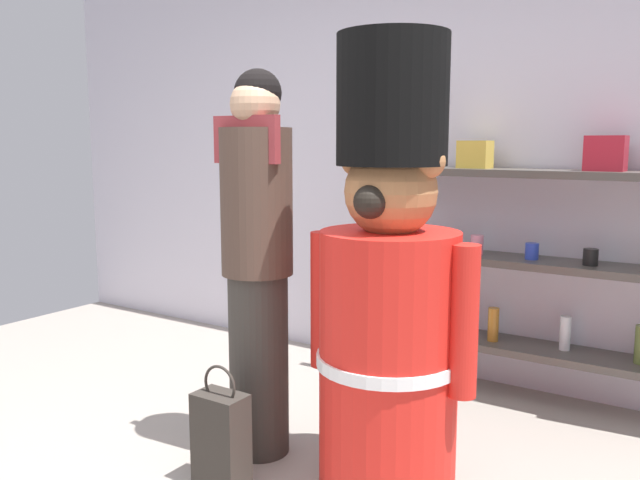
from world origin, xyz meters
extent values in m
cube|color=silver|center=(0.00, 2.20, 1.30)|extent=(6.40, 0.12, 2.60)
cube|color=#4C4742|center=(-0.13, 1.83, 0.80)|extent=(0.05, 0.05, 1.59)
cube|color=#4C4742|center=(-0.13, 2.13, 0.80)|extent=(0.05, 0.05, 1.59)
cube|color=#4C4742|center=(0.61, 1.98, 0.29)|extent=(1.49, 0.30, 0.04)
cube|color=#4C4742|center=(0.61, 1.98, 0.76)|extent=(1.49, 0.30, 0.04)
cube|color=#4C4742|center=(0.61, 1.98, 1.24)|extent=(1.49, 0.30, 0.04)
cylinder|color=red|center=(0.02, 2.00, 0.83)|extent=(0.09, 0.09, 0.09)
cylinder|color=pink|center=(0.32, 1.96, 0.84)|extent=(0.07, 0.07, 0.11)
cylinder|color=blue|center=(0.61, 1.97, 0.83)|extent=(0.07, 0.07, 0.09)
cylinder|color=black|center=(0.91, 1.96, 0.83)|extent=(0.07, 0.07, 0.09)
cylinder|color=navy|center=(0.06, 1.96, 0.39)|extent=(0.06, 0.06, 0.16)
cylinder|color=#B27226|center=(0.43, 1.95, 0.40)|extent=(0.06, 0.06, 0.19)
cylinder|color=silver|center=(0.80, 2.01, 0.40)|extent=(0.06, 0.06, 0.18)
cube|color=gold|center=(0.28, 1.98, 1.34)|extent=(0.17, 0.13, 0.15)
cube|color=#B21E2D|center=(0.95, 1.98, 1.35)|extent=(0.19, 0.15, 0.17)
cylinder|color=red|center=(0.39, 0.75, 0.53)|extent=(0.56, 0.56, 1.06)
cylinder|color=white|center=(0.39, 0.75, 0.54)|extent=(0.58, 0.58, 0.05)
sphere|color=#AC7144|center=(0.39, 0.75, 1.21)|extent=(0.36, 0.36, 0.36)
sphere|color=#AC7144|center=(0.24, 0.75, 1.33)|extent=(0.13, 0.13, 0.13)
sphere|color=#AC7144|center=(0.55, 0.75, 1.33)|extent=(0.13, 0.13, 0.13)
cylinder|color=black|center=(0.39, 0.75, 1.56)|extent=(0.43, 0.43, 0.49)
cylinder|color=red|center=(0.08, 0.75, 0.74)|extent=(0.11, 0.11, 0.58)
cylinder|color=red|center=(0.71, 0.75, 0.74)|extent=(0.11, 0.11, 0.58)
sphere|color=black|center=(0.39, 0.59, 1.18)|extent=(0.13, 0.13, 0.13)
cylinder|color=#38332D|center=(-0.23, 0.69, 0.41)|extent=(0.27, 0.27, 0.83)
cylinder|color=#4C382D|center=(-0.23, 0.69, 1.15)|extent=(0.31, 0.31, 0.64)
sphere|color=tan|center=(-0.23, 0.69, 1.56)|extent=(0.22, 0.22, 0.22)
cube|color=#993338|center=(-0.23, 0.63, 1.41)|extent=(0.33, 0.04, 0.20)
sphere|color=black|center=(-0.23, 0.71, 1.61)|extent=(0.21, 0.21, 0.21)
cube|color=#332D28|center=(-0.17, 0.36, 0.20)|extent=(0.22, 0.14, 0.39)
torus|color=#332D28|center=(-0.17, 0.36, 0.43)|extent=(0.16, 0.01, 0.16)
camera|label=1|loc=(1.55, -1.52, 1.40)|focal=36.74mm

